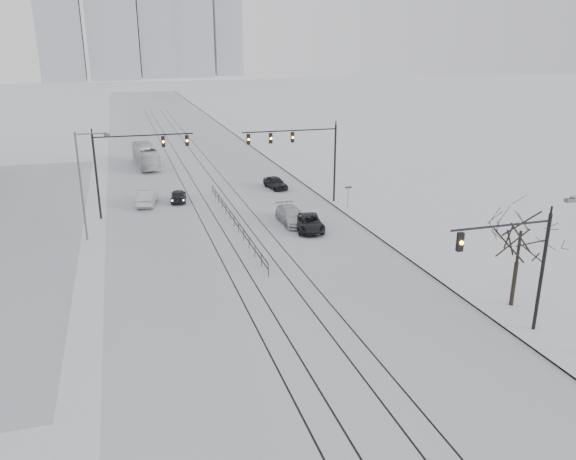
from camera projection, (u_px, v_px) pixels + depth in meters
The scene contains 20 objects.
ground at pixel (380, 441), 23.06m from camera, with size 500.00×500.00×0.00m, color silver.
road at pixel (191, 163), 77.63m from camera, with size 22.00×260.00×0.02m, color silver.
sidewalk_east at pixel (284, 157), 81.29m from camera, with size 5.00×260.00×0.16m, color silver.
curb at pixel (268, 158), 80.63m from camera, with size 0.10×260.00×0.12m, color gray.
parking_strip at pixel (0, 230), 49.42m from camera, with size 14.00×60.00×0.03m, color silver.
tram_rails at pixel (215, 199), 59.43m from camera, with size 5.30×180.00×0.01m.
skyline at pixel (139, 11), 263.68m from camera, with size 96.00×48.00×72.00m.
traffic_mast_near at pixel (519, 260), 30.03m from camera, with size 6.10×0.37×7.00m.
traffic_mast_ne at pixel (304, 149), 55.31m from camera, with size 9.60×0.37×8.00m.
traffic_mast_nw at pixel (129, 158), 51.72m from camera, with size 9.10×0.37×8.00m.
street_light_west at pixel (84, 179), 45.38m from camera, with size 2.73×0.25×9.00m.
bare_tree at pixel (520, 239), 33.45m from camera, with size 4.40×4.40×6.10m.
median_fence at pixel (234, 221), 50.18m from camera, with size 0.06×24.00×1.00m.
street_sign at pixel (348, 194), 54.88m from camera, with size 0.70×0.06×2.40m.
sedan_sb_inner at pixel (178, 196), 58.13m from camera, with size 1.53×3.80×1.30m, color black.
sedan_sb_outer at pixel (147, 197), 56.89m from camera, with size 1.68×4.81×1.59m, color #B9BBC1.
sedan_nb_front at pixel (309, 223), 49.13m from camera, with size 2.26×4.90×1.36m, color black.
sedan_nb_right at pixel (292, 216), 51.00m from camera, with size 2.06×5.07×1.47m, color #BABBC2.
sedan_nb_far at pixel (275, 183), 63.39m from camera, with size 1.62×4.02×1.37m, color black.
box_truck at pixel (146, 156), 74.65m from camera, with size 2.40×10.25×2.85m, color silver.
Camera 1 is at (-9.16, -17.27, 15.48)m, focal length 35.00 mm.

